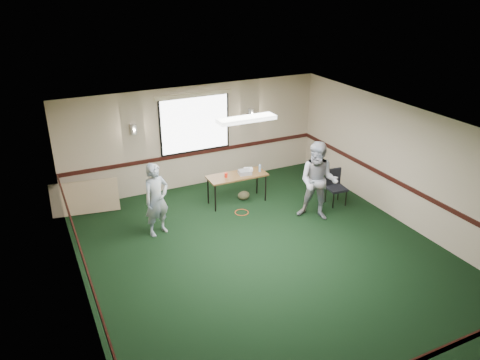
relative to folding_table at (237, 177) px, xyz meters
name	(u,v)px	position (x,y,z in m)	size (l,w,h in m)	color
ground	(268,258)	(-0.51, -2.53, -0.68)	(8.00, 8.00, 0.00)	black
room_shell	(224,151)	(-0.51, -0.41, 0.89)	(8.00, 8.02, 8.00)	tan
folding_table	(237,177)	(0.00, 0.00, 0.00)	(1.48, 0.61, 0.74)	#543918
projector	(245,172)	(0.20, -0.03, 0.10)	(0.30, 0.25, 0.10)	#97979F
game_console	(248,169)	(0.38, 0.14, 0.08)	(0.22, 0.17, 0.05)	silver
red_cup	(226,175)	(-0.30, -0.01, 0.11)	(0.07, 0.07, 0.11)	red
water_bottle	(260,168)	(0.60, -0.05, 0.14)	(0.05, 0.05, 0.18)	#7DA3CD
duffel_bag	(244,195)	(0.21, 0.06, -0.57)	(0.31, 0.24, 0.22)	#423A25
cable_coil	(242,212)	(-0.15, -0.57, -0.68)	(0.33, 0.33, 0.02)	#C44418
folded_table	(85,197)	(-3.49, 1.07, -0.29)	(1.55, 0.07, 0.80)	tan
conference_chair	(335,184)	(2.17, -1.08, -0.17)	(0.46, 0.48, 0.87)	black
person_left	(157,200)	(-2.21, -0.62, 0.14)	(0.60, 0.39, 1.65)	#3E5789
person_right	(318,181)	(1.32, -1.54, 0.25)	(0.91, 0.71, 1.86)	#7E9AC4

